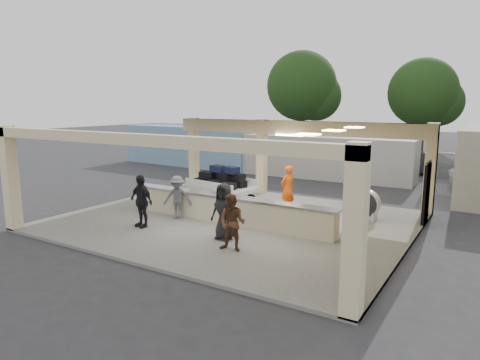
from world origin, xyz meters
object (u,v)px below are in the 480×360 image
Objects in this scene: baggage_handler at (288,189)px; container_white at (316,157)px; passenger_c at (177,197)px; passenger_b at (141,201)px; passenger_d at (224,211)px; luggage_cart at (222,183)px; baggage_counter at (227,209)px; drum_fan at (366,204)px; passenger_a at (232,223)px; container_blue at (190,146)px; car_dark at (430,164)px.

container_white reaches higher than baggage_handler.
passenger_c is 11.81m from container_white.
passenger_b reaches higher than passenger_d.
passenger_d is (3.14, 0.36, -0.02)m from passenger_b.
luggage_cart is 1.86× the size of passenger_c.
baggage_counter is 7.45× the size of drum_fan.
baggage_handler is 0.17× the size of container_white.
passenger_d reaches higher than luggage_cart.
passenger_a is at bearing -111.16° from drum_fan.
baggage_handler reaches higher than drum_fan.
container_blue is at bearing 123.07° from passenger_a.
container_blue reaches higher than baggage_handler.
luggage_cart is 12.51m from container_blue.
passenger_c is at bearing -94.28° from container_white.
passenger_a is 3.96m from passenger_b.
passenger_c is at bearing 178.75° from car_dark.
passenger_b is (-6.26, -4.88, 0.31)m from drum_fan.
luggage_cart is at bearing -71.29° from baggage_handler.
passenger_b is (-2.20, -1.95, 0.41)m from baggage_counter.
container_blue reaches higher than drum_fan.
passenger_d is at bearing 14.11° from passenger_b.
passenger_d reaches higher than passenger_c.
car_dark is (6.34, 12.86, -0.26)m from luggage_cart.
container_blue is at bearing 143.67° from luggage_cart.
passenger_c is (0.08, -2.98, -0.06)m from luggage_cart.
baggage_counter is 1.91m from passenger_c.
passenger_d reaches higher than baggage_counter.
baggage_handler is 1.04× the size of passenger_d.
passenger_b is 0.43× the size of car_dark.
passenger_d is at bearing -81.83° from container_white.
car_dark is (6.26, 15.85, -0.20)m from passenger_c.
baggage_handler is at bearing 87.74° from passenger_a.
passenger_c is 0.38× the size of car_dark.
container_blue is (-8.82, 11.93, 0.46)m from passenger_c.
container_blue reaches higher than container_white.
container_blue is (-14.70, 8.50, 0.66)m from drum_fan.
passenger_c is at bearing 82.93° from passenger_b.
baggage_counter is at bearing -6.37° from baggage_handler.
drum_fan is 0.60× the size of baggage_handler.
baggage_handler reaches higher than passenger_a.
passenger_a is at bearing -79.10° from container_white.
drum_fan is 2.94m from baggage_handler.
passenger_c is at bearing 143.58° from passenger_a.
container_blue is at bearing 124.86° from car_dark.
passenger_a is at bearing -55.07° from passenger_c.
passenger_a is 17.92m from car_dark.
container_white is at bearing -145.18° from baggage_handler.
container_white is (-2.39, 8.86, 0.18)m from baggage_handler.
passenger_b is 0.17× the size of container_blue.
passenger_c reaches higher than drum_fan.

